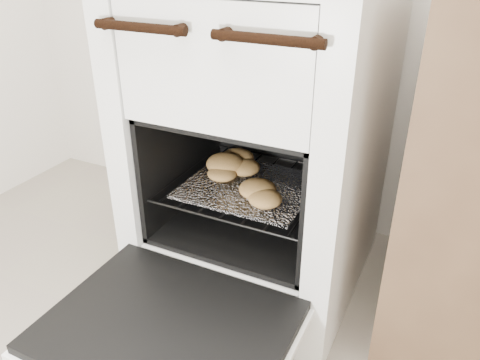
{
  "coord_description": "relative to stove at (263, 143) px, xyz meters",
  "views": [
    {
      "loc": [
        0.36,
        -0.12,
        1.08
      ],
      "look_at": [
        -0.17,
        0.96,
        0.45
      ],
      "focal_mm": 35.0,
      "sensor_mm": 36.0,
      "label": 1
    }
  ],
  "objects": [
    {
      "name": "stove",
      "position": [
        0.0,
        0.0,
        0.0
      ],
      "size": [
        0.67,
        0.75,
        1.03
      ],
      "color": "white",
      "rests_on": "ground"
    },
    {
      "name": "oven_door",
      "position": [
        0.0,
        -0.57,
        -0.28
      ],
      "size": [
        0.6,
        0.47,
        0.04
      ],
      "color": "black",
      "rests_on": "stove"
    },
    {
      "name": "baked_rolls",
      "position": [
        -0.05,
        -0.07,
        -0.08
      ],
      "size": [
        0.35,
        0.35,
        0.06
      ],
      "color": "tan",
      "rests_on": "foil_sheet"
    },
    {
      "name": "foil_sheet",
      "position": [
        0.0,
        -0.1,
        -0.11
      ],
      "size": [
        0.38,
        0.34,
        0.01
      ],
      "primitive_type": "cube",
      "color": "silver",
      "rests_on": "oven_rack"
    },
    {
      "name": "oven_rack",
      "position": [
        -0.0,
        -0.07,
        -0.12
      ],
      "size": [
        0.49,
        0.47,
        0.01
      ],
      "color": "black",
      "rests_on": "stove"
    }
  ]
}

